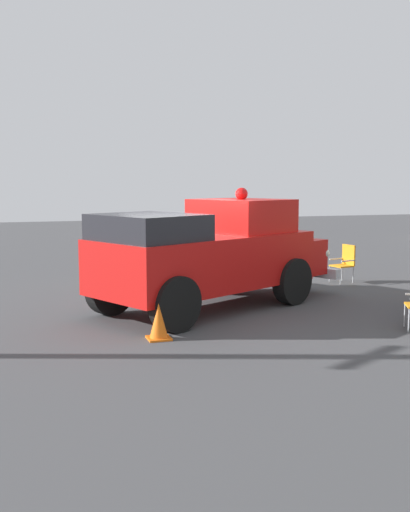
{
  "coord_description": "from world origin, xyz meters",
  "views": [
    {
      "loc": [
        11.86,
        -3.45,
        2.73
      ],
      "look_at": [
        -0.06,
        0.41,
        1.15
      ],
      "focal_mm": 41.75,
      "sensor_mm": 36.0,
      "label": 1
    }
  ],
  "objects_px": {
    "vintage_fire_truck": "(213,253)",
    "traffic_cone": "(159,322)",
    "lawn_chair_near_truck": "(97,263)",
    "spectator_seated": "(102,259)",
    "lawn_chair_spare": "(345,261)"
  },
  "relations": [
    {
      "from": "vintage_fire_truck",
      "to": "traffic_cone",
      "type": "height_order",
      "value": "vintage_fire_truck"
    },
    {
      "from": "vintage_fire_truck",
      "to": "lawn_chair_near_truck",
      "type": "relative_size",
      "value": 6.17
    },
    {
      "from": "spectator_seated",
      "to": "traffic_cone",
      "type": "xyz_separation_m",
      "value": [
        5.69,
        0.17,
        -0.39
      ]
    },
    {
      "from": "vintage_fire_truck",
      "to": "lawn_chair_near_truck",
      "type": "height_order",
      "value": "vintage_fire_truck"
    },
    {
      "from": "traffic_cone",
      "to": "lawn_chair_spare",
      "type": "bearing_deg",
      "value": 124.08
    },
    {
      "from": "lawn_chair_spare",
      "to": "spectator_seated",
      "type": "bearing_deg",
      "value": -103.26
    },
    {
      "from": "vintage_fire_truck",
      "to": "lawn_chair_spare",
      "type": "relative_size",
      "value": 6.17
    },
    {
      "from": "lawn_chair_near_truck",
      "to": "spectator_seated",
      "type": "bearing_deg",
      "value": 54.77
    },
    {
      "from": "lawn_chair_near_truck",
      "to": "traffic_cone",
      "type": "bearing_deg",
      "value": 2.72
    },
    {
      "from": "spectator_seated",
      "to": "lawn_chair_near_truck",
      "type": "bearing_deg",
      "value": -125.23
    },
    {
      "from": "vintage_fire_truck",
      "to": "traffic_cone",
      "type": "xyz_separation_m",
      "value": [
        2.19,
        -1.73,
        -0.89
      ]
    },
    {
      "from": "vintage_fire_truck",
      "to": "traffic_cone",
      "type": "distance_m",
      "value": 2.92
    },
    {
      "from": "lawn_chair_near_truck",
      "to": "traffic_cone",
      "type": "xyz_separation_m",
      "value": [
        5.77,
        0.27,
        -0.28
      ]
    },
    {
      "from": "lawn_chair_near_truck",
      "to": "lawn_chair_spare",
      "type": "bearing_deg",
      "value": 76.32
    },
    {
      "from": "spectator_seated",
      "to": "traffic_cone",
      "type": "distance_m",
      "value": 5.71
    }
  ]
}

